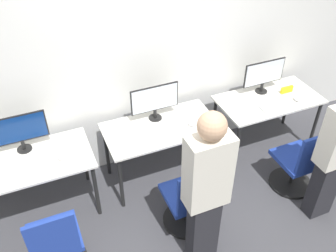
{
  "coord_description": "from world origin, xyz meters",
  "views": [
    {
      "loc": [
        -1.15,
        -2.58,
        3.17
      ],
      "look_at": [
        0.0,
        0.13,
        0.87
      ],
      "focal_mm": 40.0,
      "sensor_mm": 36.0,
      "label": 1
    }
  ],
  "objects_px": {
    "keyboard_left": "(28,168)",
    "keyboard_right": "(277,105)",
    "keyboard_center": "(165,132)",
    "person_right": "(336,152)",
    "monitor_right": "(264,74)",
    "mouse_right": "(296,99)",
    "person_center": "(206,189)",
    "monitor_left": "(19,131)",
    "office_chair_center": "(189,202)",
    "office_chair_right": "(299,165)",
    "mouse_left": "(60,157)",
    "office_chair_left": "(57,246)",
    "monitor_center": "(155,100)",
    "mouse_center": "(191,124)"
  },
  "relations": [
    {
      "from": "monitor_center",
      "to": "mouse_center",
      "type": "distance_m",
      "value": 0.46
    },
    {
      "from": "mouse_center",
      "to": "office_chair_right",
      "type": "xyz_separation_m",
      "value": [
        1.0,
        -0.67,
        -0.39
      ]
    },
    {
      "from": "monitor_left",
      "to": "mouse_right",
      "type": "height_order",
      "value": "monitor_left"
    },
    {
      "from": "mouse_left",
      "to": "office_chair_right",
      "type": "distance_m",
      "value": 2.5
    },
    {
      "from": "keyboard_left",
      "to": "office_chair_center",
      "type": "distance_m",
      "value": 1.56
    },
    {
      "from": "person_right",
      "to": "person_center",
      "type": "bearing_deg",
      "value": -179.96
    },
    {
      "from": "keyboard_center",
      "to": "mouse_right",
      "type": "relative_size",
      "value": 4.81
    },
    {
      "from": "mouse_center",
      "to": "office_chair_center",
      "type": "xyz_separation_m",
      "value": [
        -0.32,
        -0.67,
        -0.39
      ]
    },
    {
      "from": "mouse_center",
      "to": "monitor_right",
      "type": "relative_size",
      "value": 0.17
    },
    {
      "from": "monitor_left",
      "to": "monitor_center",
      "type": "height_order",
      "value": "same"
    },
    {
      "from": "keyboard_center",
      "to": "office_chair_center",
      "type": "height_order",
      "value": "office_chair_center"
    },
    {
      "from": "mouse_right",
      "to": "office_chair_right",
      "type": "bearing_deg",
      "value": -119.1
    },
    {
      "from": "mouse_left",
      "to": "mouse_right",
      "type": "distance_m",
      "value": 2.71
    },
    {
      "from": "keyboard_left",
      "to": "keyboard_right",
      "type": "relative_size",
      "value": 1.0
    },
    {
      "from": "keyboard_left",
      "to": "monitor_center",
      "type": "bearing_deg",
      "value": 11.0
    },
    {
      "from": "monitor_left",
      "to": "person_center",
      "type": "distance_m",
      "value": 1.86
    },
    {
      "from": "office_chair_right",
      "to": "mouse_left",
      "type": "bearing_deg",
      "value": 163.75
    },
    {
      "from": "keyboard_center",
      "to": "person_right",
      "type": "bearing_deg",
      "value": -38.26
    },
    {
      "from": "mouse_left",
      "to": "mouse_right",
      "type": "bearing_deg",
      "value": -1.64
    },
    {
      "from": "monitor_right",
      "to": "mouse_right",
      "type": "relative_size",
      "value": 5.87
    },
    {
      "from": "mouse_left",
      "to": "keyboard_center",
      "type": "distance_m",
      "value": 1.07
    },
    {
      "from": "person_center",
      "to": "person_right",
      "type": "relative_size",
      "value": 1.08
    },
    {
      "from": "keyboard_center",
      "to": "keyboard_right",
      "type": "xyz_separation_m",
      "value": [
        1.37,
        -0.05,
        0.0
      ]
    },
    {
      "from": "office_chair_center",
      "to": "office_chair_right",
      "type": "height_order",
      "value": "same"
    },
    {
      "from": "person_center",
      "to": "office_chair_left",
      "type": "bearing_deg",
      "value": 162.92
    },
    {
      "from": "office_chair_left",
      "to": "monitor_center",
      "type": "relative_size",
      "value": 1.63
    },
    {
      "from": "monitor_left",
      "to": "keyboard_center",
      "type": "xyz_separation_m",
      "value": [
        1.37,
        -0.3,
        -0.22
      ]
    },
    {
      "from": "keyboard_left",
      "to": "monitor_center",
      "type": "height_order",
      "value": "monitor_center"
    },
    {
      "from": "person_center",
      "to": "mouse_center",
      "type": "bearing_deg",
      "value": 70.4
    },
    {
      "from": "person_center",
      "to": "mouse_left",
      "type": "bearing_deg",
      "value": 133.53
    },
    {
      "from": "office_chair_left",
      "to": "monitor_right",
      "type": "height_order",
      "value": "monitor_right"
    },
    {
      "from": "mouse_center",
      "to": "person_right",
      "type": "xyz_separation_m",
      "value": [
        1.0,
        -1.04,
        0.1
      ]
    },
    {
      "from": "monitor_center",
      "to": "person_center",
      "type": "bearing_deg",
      "value": -92.84
    },
    {
      "from": "keyboard_center",
      "to": "mouse_center",
      "type": "relative_size",
      "value": 4.81
    },
    {
      "from": "monitor_left",
      "to": "office_chair_right",
      "type": "height_order",
      "value": "monitor_left"
    },
    {
      "from": "keyboard_center",
      "to": "office_chair_center",
      "type": "relative_size",
      "value": 0.5
    },
    {
      "from": "person_center",
      "to": "keyboard_right",
      "type": "xyz_separation_m",
      "value": [
        1.44,
        0.98,
        -0.19
      ]
    },
    {
      "from": "office_chair_center",
      "to": "person_right",
      "type": "distance_m",
      "value": 1.45
    },
    {
      "from": "office_chair_right",
      "to": "keyboard_left",
      "type": "bearing_deg",
      "value": 166.03
    },
    {
      "from": "monitor_right",
      "to": "keyboard_left",
      "type": "bearing_deg",
      "value": -174.41
    },
    {
      "from": "office_chair_right",
      "to": "person_right",
      "type": "xyz_separation_m",
      "value": [
        0.0,
        -0.37,
        0.49
      ]
    },
    {
      "from": "mouse_left",
      "to": "monitor_right",
      "type": "bearing_deg",
      "value": 5.67
    },
    {
      "from": "office_chair_center",
      "to": "mouse_right",
      "type": "xyz_separation_m",
      "value": [
        1.66,
        0.61,
        0.39
      ]
    },
    {
      "from": "office_chair_left",
      "to": "monitor_right",
      "type": "bearing_deg",
      "value": 19.1
    },
    {
      "from": "monitor_center",
      "to": "person_right",
      "type": "distance_m",
      "value": 1.84
    },
    {
      "from": "keyboard_left",
      "to": "person_right",
      "type": "height_order",
      "value": "person_right"
    },
    {
      "from": "mouse_left",
      "to": "office_chair_left",
      "type": "height_order",
      "value": "office_chair_left"
    },
    {
      "from": "monitor_center",
      "to": "person_right",
      "type": "relative_size",
      "value": 0.34
    },
    {
      "from": "mouse_center",
      "to": "mouse_right",
      "type": "xyz_separation_m",
      "value": [
        1.34,
        -0.06,
        0.0
      ]
    },
    {
      "from": "mouse_left",
      "to": "office_chair_left",
      "type": "distance_m",
      "value": 0.81
    }
  ]
}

